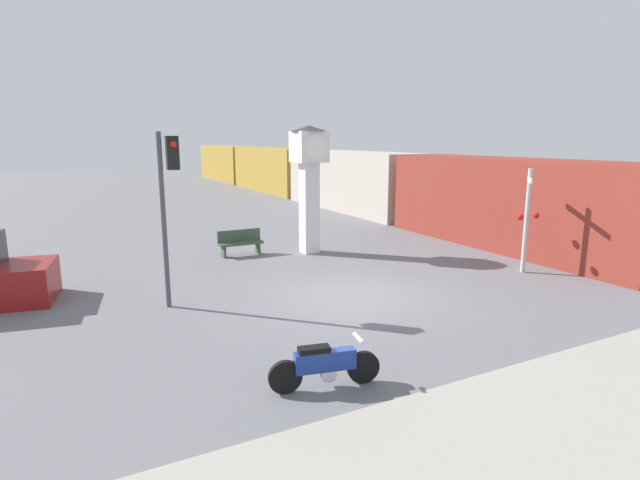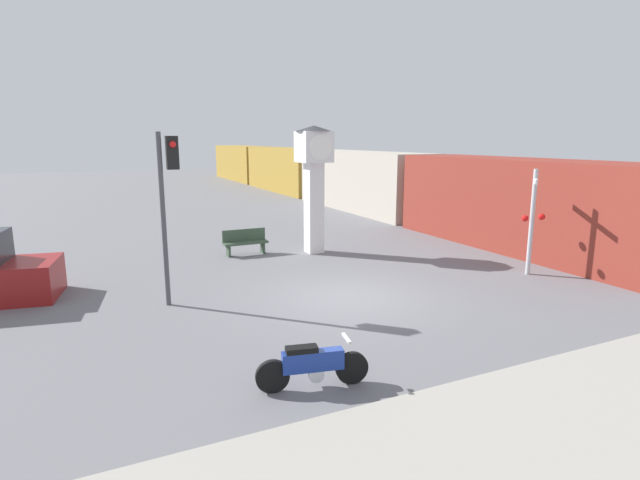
{
  "view_description": "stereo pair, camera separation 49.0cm",
  "coord_description": "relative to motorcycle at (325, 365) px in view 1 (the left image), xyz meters",
  "views": [
    {
      "loc": [
        -6.51,
        -10.93,
        4.14
      ],
      "look_at": [
        -0.36,
        0.93,
        1.42
      ],
      "focal_mm": 28.0,
      "sensor_mm": 36.0,
      "label": 1
    },
    {
      "loc": [
        -6.07,
        -11.15,
        4.14
      ],
      "look_at": [
        -0.36,
        0.93,
        1.42
      ],
      "focal_mm": 28.0,
      "sensor_mm": 36.0,
      "label": 2
    }
  ],
  "objects": [
    {
      "name": "ground_plane",
      "position": [
        2.86,
        4.06,
        -0.41
      ],
      "size": [
        120.0,
        120.0,
        0.0
      ],
      "primitive_type": "plane",
      "color": "slate"
    },
    {
      "name": "freight_train",
      "position": [
        11.66,
        24.61,
        1.29
      ],
      "size": [
        2.8,
        47.63,
        3.4
      ],
      "color": "maroon",
      "rests_on": "ground_plane"
    },
    {
      "name": "motorcycle",
      "position": [
        0.0,
        0.0,
        0.0
      ],
      "size": [
        1.92,
        0.58,
        0.86
      ],
      "rotation": [
        0.0,
        0.0,
        -0.21
      ],
      "color": "black",
      "rests_on": "ground_plane"
    },
    {
      "name": "bench",
      "position": [
        1.89,
        10.06,
        0.08
      ],
      "size": [
        1.6,
        0.44,
        0.92
      ],
      "color": "#384C38",
      "rests_on": "ground_plane"
    },
    {
      "name": "clock_tower",
      "position": [
        4.3,
        9.33,
        2.65
      ],
      "size": [
        1.31,
        1.31,
        4.6
      ],
      "color": "white",
      "rests_on": "ground_plane"
    },
    {
      "name": "railroad_crossing_signal",
      "position": [
        9.05,
        3.71,
        1.38
      ],
      "size": [
        0.9,
        0.82,
        3.25
      ],
      "color": "#B7B7BC",
      "rests_on": "ground_plane"
    },
    {
      "name": "traffic_light",
      "position": [
        -1.38,
        5.48,
        2.55
      ],
      "size": [
        0.5,
        0.35,
        4.31
      ],
      "color": "#47474C",
      "rests_on": "ground_plane"
    }
  ]
}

